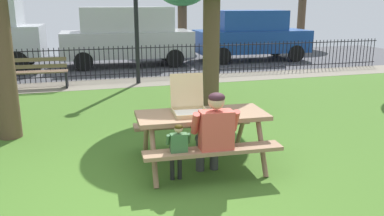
% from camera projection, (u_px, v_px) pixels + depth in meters
% --- Properties ---
extents(ground, '(28.00, 11.57, 0.02)m').
position_uv_depth(ground, '(128.00, 143.00, 6.69)').
color(ground, '#446E25').
extents(cobblestone_walkway, '(28.00, 1.40, 0.01)m').
position_uv_depth(cobblestone_walkway, '(105.00, 84.00, 11.41)').
color(cobblestone_walkway, gray).
extents(street_asphalt, '(28.00, 6.10, 0.01)m').
position_uv_depth(street_asphalt, '(97.00, 65.00, 14.90)').
color(street_asphalt, '#424247').
extents(picnic_table_foreground, '(1.87, 1.57, 0.79)m').
position_uv_depth(picnic_table_foreground, '(202.00, 125.00, 5.62)').
color(picnic_table_foreground, '#956F51').
rests_on(picnic_table_foreground, ground).
extents(pizza_box_open, '(0.51, 0.55, 0.52)m').
position_uv_depth(pizza_box_open, '(189.00, 104.00, 5.59)').
color(pizza_box_open, tan).
rests_on(pizza_box_open, picnic_table_foreground).
extents(pizza_slice_on_table, '(0.23, 0.18, 0.02)m').
position_uv_depth(pizza_slice_on_table, '(223.00, 111.00, 5.67)').
color(pizza_slice_on_table, '#F8DC71').
rests_on(pizza_slice_on_table, picnic_table_foreground).
extents(adult_at_table, '(0.62, 0.61, 1.19)m').
position_uv_depth(adult_at_table, '(214.00, 132.00, 5.14)').
color(adult_at_table, '#383838').
rests_on(adult_at_table, ground).
extents(child_at_table, '(0.31, 0.30, 0.82)m').
position_uv_depth(child_at_table, '(178.00, 147.00, 5.05)').
color(child_at_table, black).
rests_on(child_at_table, ground).
extents(iron_fence_streetside, '(19.36, 0.03, 0.99)m').
position_uv_depth(iron_fence_streetside, '(102.00, 63.00, 11.93)').
color(iron_fence_streetside, black).
rests_on(iron_fence_streetside, ground).
extents(park_bench_center, '(1.62, 0.53, 0.85)m').
position_uv_depth(park_bench_center, '(36.00, 73.00, 10.70)').
color(park_bench_center, brown).
rests_on(park_bench_center, ground).
extents(parked_car_left, '(4.66, 2.07, 2.08)m').
position_uv_depth(parked_car_left, '(127.00, 35.00, 14.47)').
color(parked_car_left, '#BDBCBF').
rests_on(parked_car_left, ground).
extents(parked_car_center, '(4.45, 2.01, 1.94)m').
position_uv_depth(parked_car_center, '(251.00, 35.00, 15.79)').
color(parked_car_center, navy).
rests_on(parked_car_center, ground).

